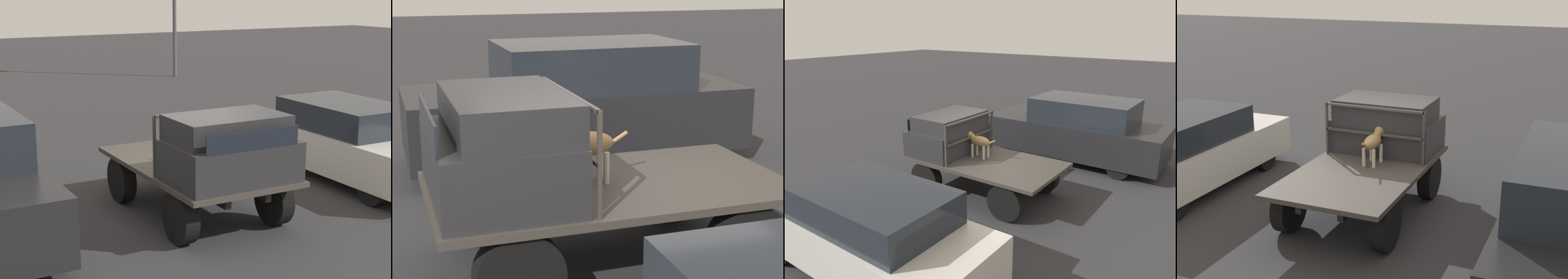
{
  "view_description": "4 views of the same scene",
  "coord_description": "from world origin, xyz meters",
  "views": [
    {
      "loc": [
        9.42,
        -5.19,
        3.84
      ],
      "look_at": [
        0.19,
        -0.08,
        1.34
      ],
      "focal_mm": 60.0,
      "sensor_mm": 36.0,
      "label": 1
    },
    {
      "loc": [
        2.25,
        6.06,
        3.02
      ],
      "look_at": [
        0.19,
        -0.08,
        1.34
      ],
      "focal_mm": 60.0,
      "sensor_mm": 36.0,
      "label": 2
    },
    {
      "loc": [
        -4.98,
        7.19,
        4.05
      ],
      "look_at": [
        0.19,
        -0.08,
        1.34
      ],
      "focal_mm": 35.0,
      "sensor_mm": 36.0,
      "label": 3
    },
    {
      "loc": [
        -8.29,
        -3.67,
        4.13
      ],
      "look_at": [
        0.19,
        -0.08,
        1.34
      ],
      "focal_mm": 50.0,
      "sensor_mm": 36.0,
      "label": 4
    }
  ],
  "objects": [
    {
      "name": "ground_plane",
      "position": [
        0.0,
        0.0,
        0.0
      ],
      "size": [
        80.0,
        80.0,
        0.0
      ],
      "primitive_type": "plane",
      "color": "#2D2D30"
    },
    {
      "name": "dog",
      "position": [
        0.26,
        -0.08,
        1.29
      ],
      "size": [
        0.89,
        0.25,
        0.66
      ],
      "rotation": [
        0.0,
        0.0,
        -0.31
      ],
      "color": "beige",
      "rests_on": "flatbed_truck"
    },
    {
      "name": "truck_cab",
      "position": [
        1.12,
        0.0,
        1.36
      ],
      "size": [
        1.3,
        1.93,
        1.02
      ],
      "color": "#28282B",
      "rests_on": "flatbed_truck"
    },
    {
      "name": "truck_headboard",
      "position": [
        0.43,
        0.0,
        1.53
      ],
      "size": [
        0.04,
        1.93,
        0.99
      ],
      "color": "#3D3833",
      "rests_on": "flatbed_truck"
    },
    {
      "name": "parked_pickup_far",
      "position": [
        -0.86,
        -3.71,
        0.95
      ],
      "size": [
        5.3,
        2.05,
        1.93
      ],
      "rotation": [
        0.0,
        0.0,
        -0.09
      ],
      "color": "black",
      "rests_on": "ground"
    },
    {
      "name": "parked_sedan",
      "position": [
        -0.23,
        3.7,
        0.79
      ],
      "size": [
        4.58,
        1.78,
        1.56
      ],
      "rotation": [
        0.0,
        0.0,
        0.15
      ],
      "color": "black",
      "rests_on": "ground"
    },
    {
      "name": "flatbed_truck",
      "position": [
        0.0,
        0.0,
        0.63
      ],
      "size": [
        3.7,
        2.05,
        0.88
      ],
      "color": "black",
      "rests_on": "ground"
    }
  ]
}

